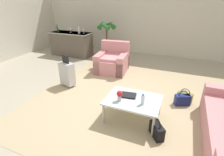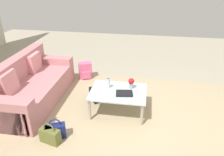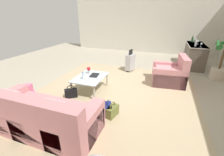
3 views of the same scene
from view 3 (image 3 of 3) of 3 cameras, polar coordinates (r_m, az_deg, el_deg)
name	(u,v)px [view 3 (image 3 of 3)]	position (r m, az deg, el deg)	size (l,w,h in m)	color
ground_plane	(112,87)	(4.60, -0.19, -3.54)	(12.00, 12.00, 0.00)	#A89E89
wall_left	(142,24)	(9.05, 11.32, 19.51)	(0.12, 8.00, 3.10)	beige
area_rug	(111,98)	(4.04, -0.38, -7.52)	(5.20, 4.40, 0.01)	tan
couch	(41,118)	(3.14, -25.50, -13.68)	(0.92, 2.11, 0.88)	#C67F84
armchair	(171,75)	(5.10, 21.47, 1.25)	(1.01, 1.05, 0.91)	#C67F84
coffee_table	(90,78)	(4.29, -8.31, -0.16)	(1.02, 0.77, 0.44)	silver
water_bottle	(83,76)	(4.12, -10.93, 0.84)	(0.06, 0.06, 0.20)	silver
coffee_table_book	(94,75)	(4.33, -6.69, 1.10)	(0.29, 0.21, 0.03)	black
flower_vase	(89,70)	(4.47, -8.86, 3.20)	(0.11, 0.11, 0.21)	#B2B7BC
bar_console	(194,55)	(7.25, 28.89, 7.67)	(1.68, 0.68, 0.93)	brown
wine_glass_leftmost	(195,39)	(7.71, 29.06, 12.71)	(0.08, 0.08, 0.15)	silver
wine_glass_left_of_centre	(198,42)	(7.15, 29.85, 11.94)	(0.08, 0.08, 0.15)	silver
wine_glass_right_of_centre	(201,44)	(6.59, 30.86, 11.02)	(0.08, 0.08, 0.15)	silver
wine_bottle_green	(192,39)	(7.62, 28.27, 12.85)	(0.07, 0.07, 0.30)	#194C23
wine_bottle_clear	(196,43)	(6.65, 29.28, 11.49)	(0.07, 0.07, 0.30)	silver
suitcase_silver	(130,62)	(5.85, 6.98, 6.02)	(0.45, 0.32, 0.85)	#B7B7BC
handbag_navy	(108,109)	(3.39, -1.43, -11.73)	(0.35, 0.26, 0.36)	navy
handbag_black	(71,93)	(4.16, -15.32, -5.52)	(0.30, 0.34, 0.36)	black
handbag_olive	(113,111)	(3.33, 0.20, -12.49)	(0.34, 0.22, 0.36)	olive
backpack_pink	(28,93)	(4.44, -29.37, -5.03)	(0.36, 0.33, 0.40)	pink
potted_palm	(222,61)	(6.11, 36.28, 5.37)	(0.64, 0.64, 1.40)	#BCB299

